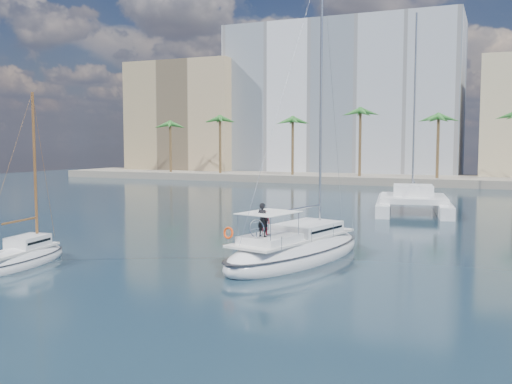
% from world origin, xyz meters
% --- Properties ---
extents(ground, '(160.00, 160.00, 0.00)m').
position_xyz_m(ground, '(0.00, 0.00, 0.00)').
color(ground, black).
rests_on(ground, ground).
extents(quay, '(120.00, 14.00, 1.20)m').
position_xyz_m(quay, '(0.00, 61.00, 0.60)').
color(quay, gray).
rests_on(quay, ground).
extents(building_modern, '(42.00, 16.00, 28.00)m').
position_xyz_m(building_modern, '(-12.00, 73.00, 14.00)').
color(building_modern, white).
rests_on(building_modern, ground).
extents(building_tan_left, '(22.00, 14.00, 22.00)m').
position_xyz_m(building_tan_left, '(-42.00, 69.00, 11.00)').
color(building_tan_left, tan).
rests_on(building_tan_left, ground).
extents(palm_left, '(3.60, 3.60, 12.30)m').
position_xyz_m(palm_left, '(-34.00, 57.00, 10.28)').
color(palm_left, brown).
rests_on(palm_left, ground).
extents(palm_centre, '(3.60, 3.60, 12.30)m').
position_xyz_m(palm_centre, '(0.00, 57.00, 10.28)').
color(palm_centre, brown).
rests_on(palm_centre, ground).
extents(main_sloop, '(6.65, 12.62, 17.88)m').
position_xyz_m(main_sloop, '(4.51, -1.68, 0.54)').
color(main_sloop, silver).
rests_on(main_sloop, ground).
extents(small_sloop, '(2.96, 7.02, 9.79)m').
position_xyz_m(small_sloop, '(-8.51, -8.67, 0.38)').
color(small_sloop, silver).
rests_on(small_sloop, ground).
extents(catamaran, '(8.45, 13.85, 18.82)m').
position_xyz_m(catamaran, '(7.45, 23.65, 1.17)').
color(catamaran, silver).
rests_on(catamaran, ground).
extents(seagull, '(1.23, 0.53, 0.23)m').
position_xyz_m(seagull, '(-0.57, 5.53, 0.86)').
color(seagull, silver).
rests_on(seagull, ground).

